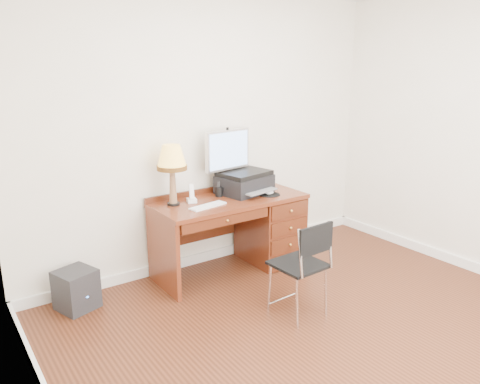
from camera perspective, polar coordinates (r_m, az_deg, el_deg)
ground at (r=3.84m, az=10.91°, el=-16.47°), size 4.00×4.00×0.00m
room_shell at (r=4.22m, az=4.70°, el=-12.38°), size 4.00×4.00×4.00m
desk at (r=4.81m, az=1.94°, el=-4.03°), size 1.50×0.67×0.75m
monitor at (r=4.67m, az=-1.45°, el=4.73°), size 0.55×0.22×0.63m
keyboard at (r=4.28m, az=-3.94°, el=-1.70°), size 0.38×0.17×0.01m
mouse_pad at (r=4.66m, az=3.61°, el=-0.20°), size 0.21×0.21×0.04m
printer at (r=4.71m, az=0.53°, el=1.22°), size 0.57×0.48×0.22m
leg_lamp at (r=4.27m, az=-8.32°, el=3.74°), size 0.27×0.27×0.56m
phone at (r=4.41m, az=-5.91°, el=-0.61°), size 0.10×0.10×0.18m
pen_cup at (r=4.59m, az=-2.58°, el=0.02°), size 0.07×0.07×0.09m
chair at (r=3.81m, az=7.78°, el=-8.18°), size 0.40×0.40×0.82m
equipment_box at (r=4.26m, az=-19.34°, el=-11.15°), size 0.37×0.37×0.34m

